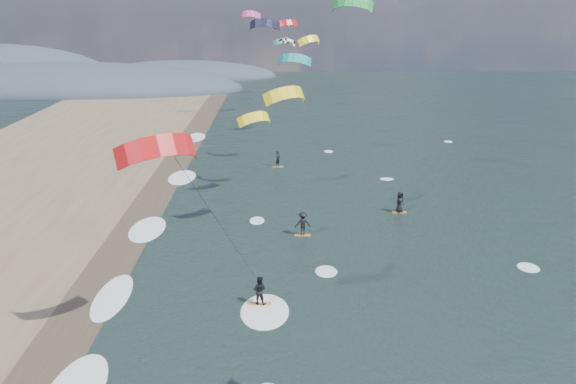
{
  "coord_description": "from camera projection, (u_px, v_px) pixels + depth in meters",
  "views": [
    {
      "loc": [
        -1.38,
        -17.73,
        15.98
      ],
      "look_at": [
        -1.0,
        12.0,
        7.0
      ],
      "focal_mm": 40.0,
      "sensor_mm": 36.0,
      "label": 1
    }
  ],
  "objects": [
    {
      "name": "kitesurfer_near_b",
      "position": [
        203.0,
        206.0,
        28.81
      ],
      "size": [
        7.0,
        8.92,
        11.5
      ],
      "color": "orange",
      "rests_on": "ground"
    },
    {
      "name": "bg_kite_field",
      "position": [
        287.0,
        40.0,
        71.46
      ],
      "size": [
        12.18,
        70.59,
        10.11
      ],
      "color": "teal",
      "rests_on": "ground"
    },
    {
      "name": "wet_sand_strip",
      "position": [
        62.0,
        343.0,
        31.03
      ],
      "size": [
        3.0,
        240.0,
        0.0
      ],
      "primitive_type": "cube",
      "color": "#382D23",
      "rests_on": "ground"
    },
    {
      "name": "shoreline_surf",
      "position": [
        111.0,
        299.0,
        35.59
      ],
      "size": [
        2.4,
        79.4,
        0.11
      ],
      "color": "white",
      "rests_on": "ground"
    },
    {
      "name": "coastal_hills",
      "position": [
        56.0,
        85.0,
        124.3
      ],
      "size": [
        80.0,
        41.0,
        15.0
      ],
      "color": "#3D4756",
      "rests_on": "ground"
    },
    {
      "name": "far_kitesurfers",
      "position": [
        329.0,
        204.0,
        49.25
      ],
      "size": [
        10.61,
        19.93,
        1.73
      ],
      "color": "orange",
      "rests_on": "ground"
    }
  ]
}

